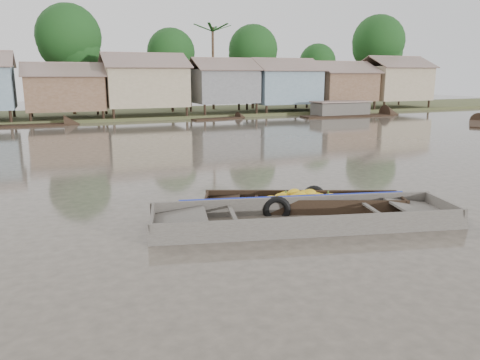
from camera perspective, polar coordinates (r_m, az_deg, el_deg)
name	(u,v)px	position (r m, az deg, el deg)	size (l,w,h in m)	color
ground	(275,218)	(12.27, 4.34, -4.63)	(120.00, 120.00, 0.00)	#463F35
riverbank	(145,81)	(43.11, -11.51, 11.78)	(120.00, 12.47, 10.22)	#384723
banana_boat	(300,203)	(13.13, 7.35, -2.82)	(5.60, 3.35, 0.79)	black
viewer_boat	(305,222)	(11.84, 7.91, -5.05)	(7.88, 3.73, 0.61)	#413C37
distant_boats	(286,116)	(39.27, 5.62, 7.74)	(47.98, 14.84, 1.38)	black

